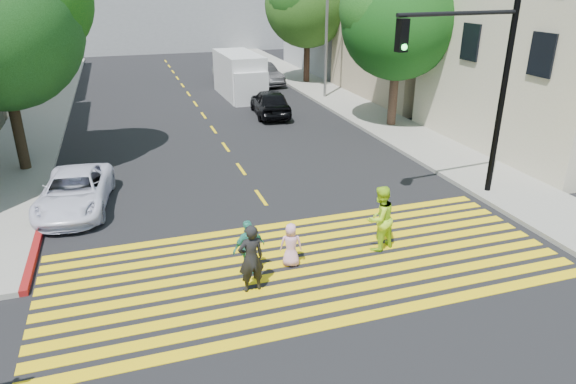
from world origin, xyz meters
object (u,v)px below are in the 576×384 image
tree_right_near (401,14)px  pedestrian_woman (380,218)px  pedestrian_child (291,245)px  white_sedan (75,192)px  traffic_signal (477,76)px  dark_car_near (270,102)px  white_van (240,77)px  pedestrian_man (251,258)px  pedestrian_extra (249,248)px  dark_car_parked (262,74)px  silver_car (226,70)px

tree_right_near → pedestrian_woman: (-6.58, -11.22, -4.47)m
pedestrian_woman → pedestrian_child: size_ratio=1.56×
white_sedan → traffic_signal: (12.35, -3.17, 3.56)m
dark_car_near → white_van: (-0.44, 5.13, 0.54)m
dark_car_near → pedestrian_man: bearing=78.0°
white_sedan → white_van: bearing=65.8°
pedestrian_extra → dark_car_parked: pedestrian_extra is taller
pedestrian_extra → silver_car: bearing=-115.6°
dark_car_parked → pedestrian_woman: bearing=-106.6°
silver_car → traffic_signal: size_ratio=0.70×
pedestrian_man → dark_car_near: size_ratio=0.40×
white_sedan → traffic_signal: size_ratio=0.68×
pedestrian_woman → dark_car_parked: 24.22m
white_sedan → white_van: size_ratio=0.77×
pedestrian_woman → traffic_signal: 5.80m
pedestrian_woman → pedestrian_extra: bearing=-16.4°
pedestrian_extra → dark_car_near: (5.05, 15.51, -0.02)m
dark_car_parked → traffic_signal: 22.05m
tree_right_near → white_van: tree_right_near is taller
dark_car_parked → silver_car: bearing=114.7°
pedestrian_man → white_van: white_van is taller
white_sedan → silver_car: bearing=73.0°
tree_right_near → pedestrian_man: tree_right_near is taller
silver_car → white_van: bearing=91.5°
pedestrian_woman → white_van: bearing=-111.9°
white_sedan → dark_car_near: bearing=53.0°
tree_right_near → white_sedan: (-14.67, -5.81, -4.79)m
pedestrian_extra → silver_car: size_ratio=0.33×
pedestrian_woman → pedestrian_extra: 3.73m
dark_car_near → tree_right_near: bearing=147.6°
pedestrian_extra → traffic_signal: (7.97, 2.43, 3.43)m
tree_right_near → white_sedan: bearing=-158.4°
pedestrian_man → white_van: 21.89m
pedestrian_child → dark_car_parked: 24.80m
dark_car_near → white_sedan: bearing=52.1°
dark_car_near → traffic_signal: 13.84m
pedestrian_extra → traffic_signal: bearing=-178.1°
pedestrian_child → dark_car_near: size_ratio=0.28×
white_sedan → pedestrian_woman: bearing=-27.1°
white_sedan → white_van: (8.99, 15.04, 0.66)m
tree_right_near → dark_car_near: 8.13m
dark_car_parked → white_sedan: bearing=-130.3°
pedestrian_child → pedestrian_extra: bearing=21.3°
white_sedan → dark_car_near: size_ratio=1.02×
silver_car → tree_right_near: bearing=113.7°
pedestrian_man → silver_car: 28.37m
tree_right_near → pedestrian_woman: size_ratio=4.32×
dark_car_parked → white_van: bearing=-132.9°
pedestrian_woman → white_sedan: bearing=-53.2°
pedestrian_woman → white_sedan: (-8.09, 5.41, -0.31)m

